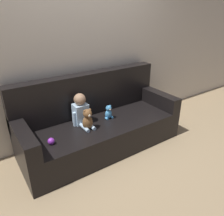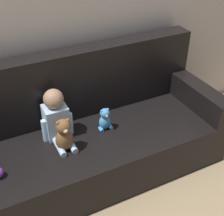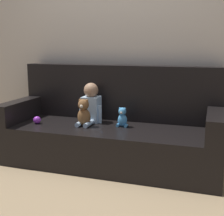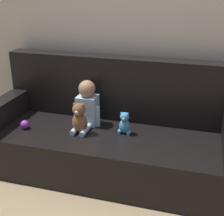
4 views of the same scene
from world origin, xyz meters
TOP-DOWN VIEW (x-y plane):
  - ground_plane at (0.00, 0.00)m, footprint 12.00×12.00m
  - wall_back at (0.00, 0.51)m, footprint 8.00×0.05m
  - couch at (0.00, 0.08)m, footprint 2.18×0.85m
  - person_baby at (-0.25, 0.10)m, footprint 0.25×0.36m
  - teddy_bear_brown at (-0.25, -0.08)m, footprint 0.13×0.13m
  - plush_toy_side at (0.13, 0.01)m, footprint 0.12×0.09m
  - toy_ball at (-0.75, -0.14)m, footprint 0.08×0.08m

SIDE VIEW (x-z plane):
  - ground_plane at x=0.00m, z-range 0.00..0.00m
  - couch at x=0.00m, z-range -0.17..0.82m
  - toy_ball at x=-0.75m, z-range 0.39..0.47m
  - plush_toy_side at x=0.13m, z-range 0.38..0.58m
  - teddy_bear_brown at x=-0.25m, z-range 0.39..0.67m
  - person_baby at x=-0.25m, z-range 0.36..0.78m
  - wall_back at x=0.00m, z-range 0.00..2.60m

